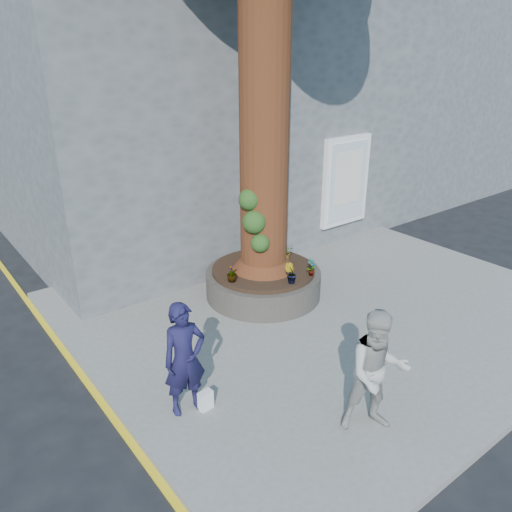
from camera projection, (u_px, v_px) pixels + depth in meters
ground at (300, 358)px, 8.29m from camera, size 120.00×120.00×0.00m
pavement at (322, 306)px, 9.84m from camera, size 9.00×8.00×0.12m
yellow_line at (100, 400)px, 7.30m from camera, size 0.10×30.00×0.01m
stone_shop at (195, 110)px, 13.71m from camera, size 10.30×8.30×6.30m
neighbour_shop at (383, 99)px, 18.28m from camera, size 6.00×8.00×6.00m
planter at (263, 282)px, 10.04m from camera, size 2.30×2.30×0.60m
man at (185, 359)px, 6.65m from camera, size 0.64×0.46×1.64m
woman at (377, 372)px, 6.32m from camera, size 1.05×1.00×1.72m
shopping_bag at (206, 400)px, 6.92m from camera, size 0.21×0.14×0.28m
plant_a at (311, 267)px, 9.51m from camera, size 0.21×0.16×0.35m
plant_b at (291, 273)px, 9.20m from camera, size 0.30×0.30×0.39m
plant_c at (232, 273)px, 9.28m from camera, size 0.26×0.26×0.34m
plant_d at (286, 252)px, 10.25m from camera, size 0.40×0.39×0.33m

